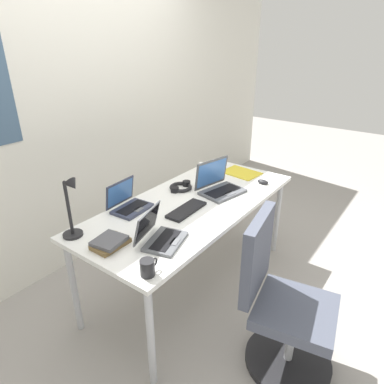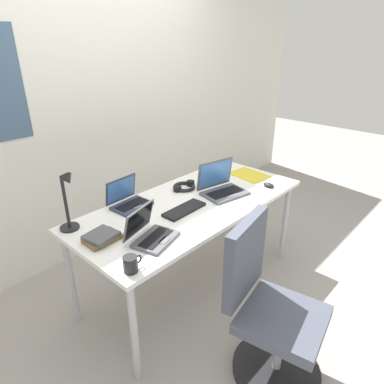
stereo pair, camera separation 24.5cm
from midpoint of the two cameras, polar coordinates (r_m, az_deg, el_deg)
name	(u,v)px [view 2 (the right image)]	position (r m, az deg, el deg)	size (l,w,h in m)	color
ground_plane	(192,282)	(2.89, 2.51, -14.98)	(12.00, 12.00, 0.00)	gray
wall_back	(98,105)	(3.09, -13.22, 13.94)	(6.00, 0.13, 2.60)	silver
desk	(192,209)	(2.51, 2.80, -2.90)	(1.80, 0.80, 0.74)	white
desk_lamp	(68,202)	(2.13, -17.03, -1.71)	(0.12, 0.18, 0.40)	black
laptop_front_left	(151,233)	(2.03, -3.50, -7.03)	(0.32, 0.30, 0.20)	#515459
laptop_by_keyboard	(222,187)	(2.63, 7.70, 0.75)	(0.37, 0.32, 0.24)	#515459
laptop_near_mouse	(128,201)	(2.43, -7.80, -1.49)	(0.28, 0.23, 0.20)	#33384C
external_keyboard	(184,210)	(2.36, 1.67, -3.03)	(0.33, 0.12, 0.02)	black
computer_mouse	(269,185)	(2.82, 15.18, 1.09)	(0.06, 0.10, 0.03)	black
cell_phone	(222,168)	(3.14, 7.33, 4.01)	(0.06, 0.14, 0.01)	black
headphones	(184,186)	(2.70, 1.26, 0.87)	(0.21, 0.18, 0.04)	black
pill_bottle	(209,167)	(3.05, 5.13, 4.14)	(0.04, 0.04, 0.08)	gold
book_stack	(102,237)	(2.06, -11.59, -7.54)	(0.21, 0.18, 0.05)	brown
paper_folder_center	(249,175)	(3.02, 11.83, 2.79)	(0.23, 0.31, 0.01)	gold
coffee_mug	(131,264)	(1.78, -6.30, -12.02)	(0.11, 0.08, 0.09)	black
office_chair	(269,316)	(2.13, 16.20, -19.45)	(0.52, 0.57, 0.97)	black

